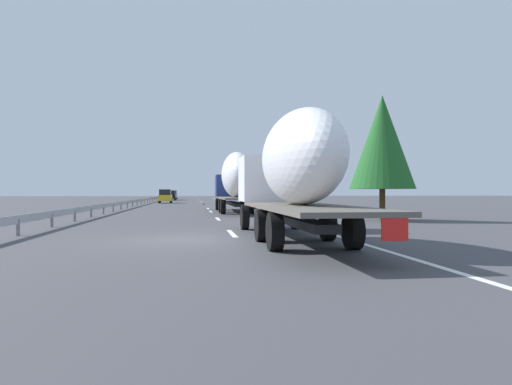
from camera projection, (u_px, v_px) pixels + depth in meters
The scene contains 22 objects.
ground_plane at pixel (190, 205), 55.07m from camera, with size 260.00×260.00×0.00m, color #424247.
lane_stripe_0 at pixel (232, 233), 17.68m from camera, with size 3.20×0.20×0.01m, color white.
lane_stripe_1 at pixel (218, 219), 27.23m from camera, with size 3.20×0.20×0.01m, color white.
lane_stripe_2 at pixel (211, 211), 37.46m from camera, with size 3.20×0.20×0.01m, color white.
lane_stripe_3 at pixel (208, 209), 44.10m from camera, with size 3.20×0.20×0.01m, color white.
lane_stripe_4 at pixel (204, 204), 59.47m from camera, with size 3.20×0.20×0.01m, color white.
lane_stripe_5 at pixel (204, 204), 59.48m from camera, with size 3.20×0.20×0.01m, color white.
lane_stripe_6 at pixel (201, 202), 74.82m from camera, with size 3.20×0.20×0.01m, color white.
lane_stripe_7 at pixel (200, 200), 92.23m from camera, with size 3.20×0.20×0.01m, color white.
edge_line_right at pixel (232, 204), 60.78m from camera, with size 110.00×0.20×0.01m, color white.
truck_lead at pixel (235, 180), 35.84m from camera, with size 14.22×2.55×4.60m.
truck_trailing at pixel (292, 170), 15.36m from camera, with size 13.24×2.55×4.11m.
car_yellow_coupe at pixel (165, 196), 65.80m from camera, with size 4.18×1.82×1.96m.
car_silver_hatch at pixel (173, 195), 99.90m from camera, with size 4.71×1.90×1.93m.
car_black_suv at pixel (171, 195), 86.91m from camera, with size 4.18×1.72×1.84m.
road_sign at pixel (243, 187), 58.36m from camera, with size 0.10×0.90×3.30m.
tree_0 at pixel (287, 169), 48.38m from camera, with size 3.72×3.72×6.52m.
tree_1 at pixel (257, 179), 92.83m from camera, with size 2.57×2.57×6.69m.
tree_2 at pixel (382, 142), 25.78m from camera, with size 3.66×3.66×7.04m.
tree_3 at pixel (244, 183), 101.09m from camera, with size 3.24×3.24×5.51m.
tree_4 at pixel (293, 168), 52.18m from camera, with size 2.65×2.65×7.17m.
guardrail_median at pixel (141, 200), 57.21m from camera, with size 94.00×0.10×0.76m.
Camera 1 is at (-15.64, -0.27, 1.60)m, focal length 32.28 mm.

